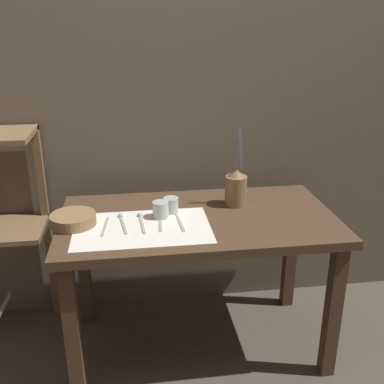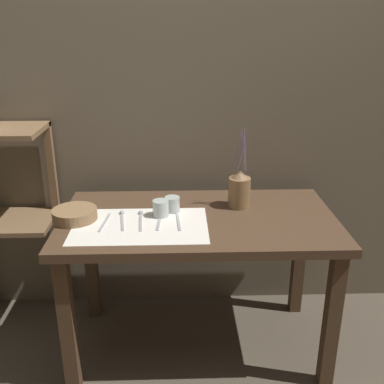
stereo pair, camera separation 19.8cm
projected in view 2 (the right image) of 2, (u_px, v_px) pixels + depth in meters
name	position (u px, v px, depth m)	size (l,w,h in m)	color
ground_plane	(198.00, 344.00, 2.27)	(12.00, 12.00, 0.00)	brown
stone_wall_back	(195.00, 91.00, 2.26)	(7.00, 0.06, 2.40)	#6B5E4C
wooden_table	(198.00, 236.00, 2.06)	(1.24, 0.67, 0.70)	#4C3523
wooden_shelf_unit	(6.00, 191.00, 2.24)	(0.45, 0.32, 1.06)	brown
linen_cloth	(140.00, 226.00, 1.93)	(0.58, 0.37, 0.00)	white
pitcher_with_flowers	(239.00, 190.00, 2.11)	(0.10, 0.10, 0.38)	olive
wooden_bowl	(75.00, 215.00, 1.98)	(0.20, 0.20, 0.05)	#8E6B47
glass_tumbler_near	(161.00, 208.00, 2.01)	(0.07, 0.07, 0.07)	#B7C1BC
glass_tumbler_far	(172.00, 204.00, 2.06)	(0.07, 0.07, 0.07)	#B7C1BC
fork_outer	(104.00, 223.00, 1.95)	(0.03, 0.19, 0.00)	#A8A8AD
spoon_inner	(122.00, 216.00, 2.01)	(0.04, 0.20, 0.02)	#A8A8AD
spoon_outer	(141.00, 216.00, 2.01)	(0.03, 0.20, 0.02)	#A8A8AD
knife_center	(159.00, 221.00, 1.97)	(0.02, 0.19, 0.00)	#A8A8AD
fork_inner	(178.00, 222.00, 1.96)	(0.02, 0.19, 0.00)	#A8A8AD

